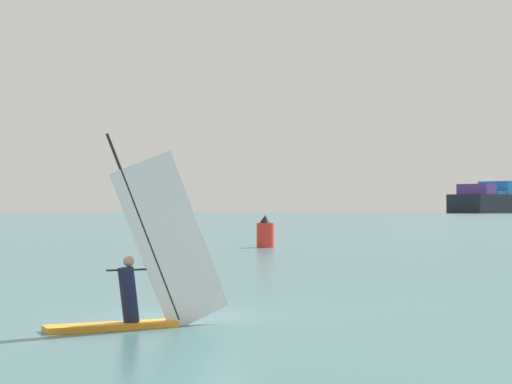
# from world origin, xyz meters

# --- Properties ---
(ground_plane) EXTENTS (4000.00, 4000.00, 0.00)m
(ground_plane) POSITION_xyz_m (0.00, 0.00, 0.00)
(ground_plane) COLOR #386066
(windsurfer) EXTENTS (3.03, 2.77, 4.00)m
(windsurfer) POSITION_xyz_m (-0.13, -2.00, 0.95)
(windsurfer) COLOR orange
(windsurfer) RESTS_ON ground_plane
(channel_buoy) EXTENTS (1.10, 1.10, 2.03)m
(channel_buoy) POSITION_xyz_m (-9.00, 34.73, 0.91)
(channel_buoy) COLOR red
(channel_buoy) RESTS_ON ground_plane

